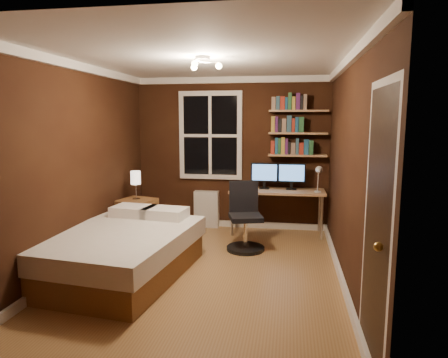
% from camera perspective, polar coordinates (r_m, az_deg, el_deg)
% --- Properties ---
extents(floor, '(4.20, 4.20, 0.00)m').
position_cam_1_polar(floor, '(4.94, -2.59, -13.11)').
color(floor, brown).
rests_on(floor, ground).
extents(wall_back, '(3.20, 0.04, 2.50)m').
position_cam_1_polar(wall_back, '(6.68, 1.08, 3.65)').
color(wall_back, black).
rests_on(wall_back, ground).
extents(wall_left, '(0.04, 4.20, 2.50)m').
position_cam_1_polar(wall_left, '(5.20, -20.21, 1.70)').
color(wall_left, black).
rests_on(wall_left, ground).
extents(wall_right, '(0.04, 4.20, 2.50)m').
position_cam_1_polar(wall_right, '(4.57, 17.33, 0.95)').
color(wall_right, black).
rests_on(wall_right, ground).
extents(ceiling, '(3.20, 4.20, 0.02)m').
position_cam_1_polar(ceiling, '(4.64, -2.81, 16.93)').
color(ceiling, white).
rests_on(ceiling, wall_back).
extents(window, '(1.06, 0.06, 1.46)m').
position_cam_1_polar(window, '(6.69, -1.94, 6.22)').
color(window, silver).
rests_on(window, wall_back).
extents(door, '(0.03, 0.82, 2.05)m').
position_cam_1_polar(door, '(3.11, 20.83, -6.93)').
color(door, black).
rests_on(door, ground).
extents(door_knob, '(0.06, 0.06, 0.06)m').
position_cam_1_polar(door_knob, '(2.83, 21.19, -9.02)').
color(door_knob, gold).
rests_on(door_knob, door).
extents(ceiling_fixture, '(0.44, 0.44, 0.18)m').
position_cam_1_polar(ceiling_fixture, '(4.53, -3.08, 15.86)').
color(ceiling_fixture, beige).
rests_on(ceiling_fixture, ceiling).
extents(bookshelf_lower, '(0.92, 0.22, 0.03)m').
position_cam_1_polar(bookshelf_lower, '(6.49, 10.41, 3.36)').
color(bookshelf_lower, '#A57750').
rests_on(bookshelf_lower, wall_back).
extents(books_row_lower, '(0.66, 0.16, 0.23)m').
position_cam_1_polar(books_row_lower, '(6.48, 10.44, 4.50)').
color(books_row_lower, maroon).
rests_on(books_row_lower, bookshelf_lower).
extents(bookshelf_middle, '(0.92, 0.22, 0.03)m').
position_cam_1_polar(bookshelf_middle, '(6.47, 10.49, 6.45)').
color(bookshelf_middle, '#A57750').
rests_on(bookshelf_middle, wall_back).
extents(books_row_middle, '(0.48, 0.16, 0.23)m').
position_cam_1_polar(books_row_middle, '(6.47, 10.53, 7.60)').
color(books_row_middle, '#1B537D').
rests_on(books_row_middle, bookshelf_middle).
extents(bookshelf_upper, '(0.92, 0.22, 0.03)m').
position_cam_1_polar(bookshelf_upper, '(6.47, 10.58, 9.55)').
color(bookshelf_upper, '#A57750').
rests_on(bookshelf_upper, wall_back).
extents(books_row_upper, '(0.54, 0.16, 0.23)m').
position_cam_1_polar(books_row_upper, '(6.47, 10.61, 10.70)').
color(books_row_upper, '#275C35').
rests_on(books_row_upper, bookshelf_upper).
extents(bed, '(1.64, 2.12, 0.67)m').
position_cam_1_polar(bed, '(4.89, -14.33, -10.04)').
color(bed, brown).
rests_on(bed, ground).
extents(nightstand, '(0.60, 0.60, 0.61)m').
position_cam_1_polar(nightstand, '(6.28, -12.33, -5.61)').
color(nightstand, brown).
rests_on(nightstand, ground).
extents(bedside_lamp, '(0.15, 0.15, 0.44)m').
position_cam_1_polar(bedside_lamp, '(6.18, -12.48, -0.89)').
color(bedside_lamp, white).
rests_on(bedside_lamp, nightstand).
extents(radiator, '(0.41, 0.14, 0.62)m').
position_cam_1_polar(radiator, '(6.79, -2.51, -4.32)').
color(radiator, beige).
rests_on(radiator, ground).
extents(desk, '(1.49, 0.56, 0.71)m').
position_cam_1_polar(desk, '(6.40, 7.58, -2.10)').
color(desk, '#A57750').
rests_on(desk, ground).
extents(monitor_left, '(0.44, 0.12, 0.42)m').
position_cam_1_polar(monitor_left, '(6.44, 5.80, 0.46)').
color(monitor_left, black).
rests_on(monitor_left, desk).
extents(monitor_right, '(0.44, 0.12, 0.42)m').
position_cam_1_polar(monitor_right, '(6.43, 9.63, 0.36)').
color(monitor_right, black).
rests_on(monitor_right, desk).
extents(desk_lamp, '(0.14, 0.32, 0.44)m').
position_cam_1_polar(desk_lamp, '(6.19, 13.34, 0.03)').
color(desk_lamp, silver).
rests_on(desk_lamp, desk).
extents(office_chair, '(0.53, 0.53, 0.96)m').
position_cam_1_polar(office_chair, '(5.64, 3.03, -6.49)').
color(office_chair, black).
rests_on(office_chair, ground).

